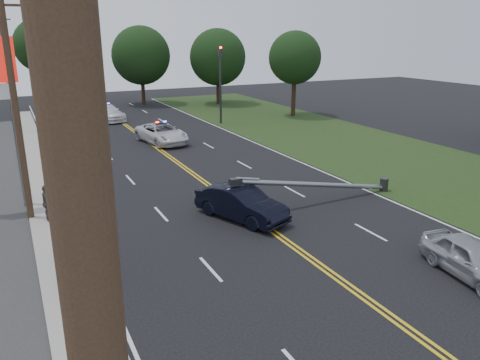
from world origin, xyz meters
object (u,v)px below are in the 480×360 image
bystander_a (79,266)px  crashed_sedan (241,203)px  utility_pole_far (7,72)px  fallen_streetlight (325,184)px  emergency_a (162,133)px  bystander_d (47,203)px  waiting_sedan (472,259)px  bystander_b (69,256)px  emergency_b (106,112)px  traffic_signal (220,78)px  bystander_c (62,235)px  utility_pole_mid (16,108)px

bystander_a → crashed_sedan: bearing=-76.0°
utility_pole_far → fallen_streetlight: bearing=-62.8°
utility_pole_far → bystander_a: size_ratio=5.63×
utility_pole_far → emergency_a: (10.04, -9.54, -4.34)m
bystander_d → emergency_a: bearing=-39.7°
crashed_sedan → bystander_d: (-7.94, 3.36, 0.20)m
waiting_sedan → bystander_b: 13.77m
bystander_a → emergency_b: bearing=-23.1°
utility_pole_far → emergency_a: bearing=-43.5°
traffic_signal → bystander_c: (-16.61, -23.00, -3.17)m
crashed_sedan → fallen_streetlight: bearing=-19.9°
emergency_b → waiting_sedan: bearing=-93.9°
utility_pole_far → utility_pole_mid: bearing=-90.0°
traffic_signal → bystander_a: traffic_signal is taller
crashed_sedan → emergency_b: emergency_b is taller
fallen_streetlight → utility_pole_mid: 14.58m
traffic_signal → crashed_sedan: traffic_signal is taller
bystander_c → bystander_d: (-0.19, 4.19, -0.09)m
emergency_b → bystander_d: size_ratio=3.28×
crashed_sedan → bystander_c: bystander_c is taller
bystander_c → emergency_b: bearing=-26.7°
emergency_a → bystander_c: (-9.15, -17.46, 0.30)m
fallen_streetlight → bystander_c: bystander_c is taller
utility_pole_far → bystander_a: utility_pole_far is taller
bystander_d → utility_pole_far: bearing=-2.8°
traffic_signal → waiting_sedan: size_ratio=1.77×
fallen_streetlight → utility_pole_mid: (-13.39, 4.00, 4.17)m
crashed_sedan → emergency_a: (1.41, 16.63, -0.01)m
utility_pole_far → bystander_c: 27.32m
traffic_signal → emergency_a: 9.91m
crashed_sedan → bystander_b: (-7.75, -2.65, 0.26)m
traffic_signal → utility_pole_far: size_ratio=0.70×
utility_pole_far → bystander_d: size_ratio=6.02×
bystander_b → bystander_d: size_ratio=1.08×
traffic_signal → bystander_d: traffic_signal is taller
waiting_sedan → emergency_b: bearing=105.8°
emergency_b → bystander_a: bearing=-114.5°
fallen_streetlight → waiting_sedan: fallen_streetlight is taller
utility_pole_mid → waiting_sedan: (13.44, -12.48, -4.41)m
emergency_a → bystander_a: 22.01m
emergency_b → utility_pole_far: bearing=-176.3°
emergency_a → bystander_c: size_ratio=2.91×
traffic_signal → emergency_a: traffic_signal is taller
waiting_sedan → emergency_b: emergency_b is taller
bystander_b → crashed_sedan: bearing=-85.9°
emergency_b → utility_pole_mid: bearing=-120.6°
bystander_c → utility_pole_mid: bearing=-2.8°
utility_pole_mid → emergency_a: size_ratio=1.88×
bystander_a → bystander_c: size_ratio=0.97×
traffic_signal → utility_pole_mid: 25.12m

